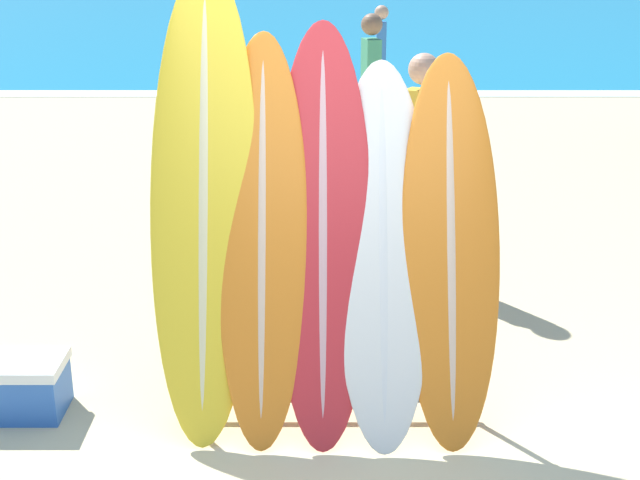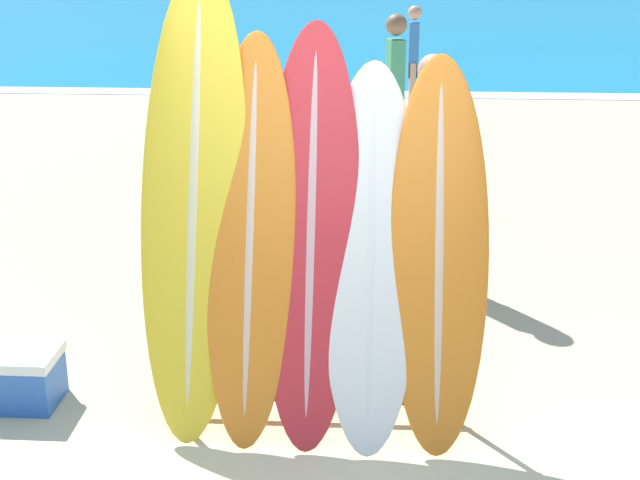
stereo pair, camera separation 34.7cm
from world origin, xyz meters
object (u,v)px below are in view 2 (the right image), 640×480
surfboard_slot_2 (311,231)px  surfboard_slot_4 (439,251)px  surfboard_slot_1 (251,236)px  cooler_box (10,377)px  surfboard_slot_0 (194,199)px  surfboard_slot_3 (371,253)px  surfboard_rack (311,350)px  person_far_left (430,160)px  person_near_water (413,55)px  person_mid_beach (395,88)px

surfboard_slot_2 → surfboard_slot_4: surfboard_slot_2 is taller
surfboard_slot_1 → cooler_box: size_ratio=3.70×
surfboard_slot_1 → cooler_box: (-1.43, -0.03, -0.89)m
surfboard_slot_0 → surfboard_slot_3: surfboard_slot_0 is taller
surfboard_slot_3 → surfboard_rack: bearing=-165.6°
surfboard_slot_0 → person_far_left: bearing=55.6°
surfboard_slot_4 → person_near_water: surfboard_slot_4 is taller
surfboard_slot_0 → person_far_left: 2.50m
cooler_box → surfboard_slot_3: bearing=0.5°
surfboard_slot_1 → surfboard_slot_2: size_ratio=0.98×
surfboard_slot_3 → person_near_water: surfboard_slot_3 is taller
surfboard_slot_2 → surfboard_slot_4: 0.70m
surfboard_slot_2 → person_far_left: 2.23m
surfboard_slot_3 → person_far_left: size_ratio=1.11×
surfboard_slot_3 → person_mid_beach: size_ratio=1.11×
person_mid_beach → person_far_left: bearing=-10.1°
surfboard_slot_3 → surfboard_slot_1: bearing=178.8°
surfboard_slot_3 → person_near_water: 8.90m
surfboard_slot_1 → surfboard_slot_2: surfboard_slot_2 is taller
surfboard_slot_1 → person_near_water: size_ratio=1.36×
surfboard_slot_3 → cooler_box: (-2.09, -0.02, -0.81)m
surfboard_slot_3 → surfboard_slot_0: bearing=175.1°
surfboard_slot_1 → cooler_box: 1.69m
surfboard_slot_1 → person_mid_beach: (0.88, 5.34, -0.10)m
cooler_box → surfboard_slot_1: bearing=1.3°
surfboard_slot_4 → surfboard_slot_0: bearing=176.2°
surfboard_slot_0 → person_far_left: (1.41, 2.05, -0.28)m
person_near_water → surfboard_slot_3: bearing=176.2°
surfboard_slot_1 → surfboard_slot_2: (0.33, 0.03, 0.02)m
surfboard_slot_3 → cooler_box: surfboard_slot_3 is taller
person_near_water → person_far_left: bearing=178.7°
surfboard_slot_2 → cooler_box: surfboard_slot_2 is taller
surfboard_slot_2 → cooler_box: bearing=-178.0°
person_mid_beach → person_far_left: size_ratio=1.00×
person_near_water → surfboard_rack: bearing=174.2°
person_far_left → cooler_box: 3.41m
surfboard_slot_0 → surfboard_slot_2: 0.67m
surfboard_rack → person_far_left: size_ratio=0.95×
person_near_water → cooler_box: 9.31m
surfboard_slot_0 → surfboard_slot_3: (0.97, -0.08, -0.26)m
surfboard_slot_4 → person_far_left: 2.14m
surfboard_slot_4 → person_far_left: surfboard_slot_4 is taller
surfboard_slot_0 → surfboard_slot_2: bearing=-3.6°
surfboard_slot_1 → surfboard_slot_3: size_ratio=1.08×
cooler_box → surfboard_rack: bearing=-2.0°
surfboard_slot_3 → person_mid_beach: surfboard_slot_3 is taller
surfboard_slot_1 → person_far_left: size_ratio=1.20×
surfboard_slot_0 → surfboard_slot_2: surfboard_slot_0 is taller
surfboard_slot_0 → cooler_box: (-1.11, -0.10, -1.07)m
surfboard_slot_2 → surfboard_slot_3: bearing=-7.5°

